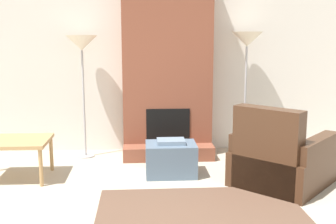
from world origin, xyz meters
name	(u,v)px	position (x,y,z in m)	size (l,w,h in m)	color
wall_back	(166,61)	(0.00, 3.27, 1.30)	(7.24, 0.06, 2.60)	silver
fireplace	(167,67)	(0.00, 3.02, 1.24)	(1.23, 0.69, 2.60)	brown
ottoman	(171,159)	(-0.02, 2.05, 0.20)	(0.60, 0.44, 0.44)	slate
armchair	(280,161)	(1.18, 1.62, 0.28)	(1.35, 1.36, 0.93)	#422819
side_table	(14,144)	(-1.85, 2.05, 0.42)	(0.80, 0.65, 0.47)	tan
floor_lamp_left	(82,48)	(-1.15, 2.91, 1.50)	(0.42, 0.42, 1.67)	#ADADB2
floor_lamp_right	(247,44)	(1.09, 2.91, 1.54)	(0.42, 0.42, 1.71)	#ADADB2
area_rug	(204,223)	(0.19, 0.70, 0.01)	(1.98, 1.72, 0.01)	brown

